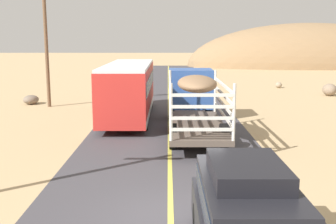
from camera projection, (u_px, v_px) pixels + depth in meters
The scene contains 11 objects.
ground_plane at pixel (169, 218), 10.91m from camera, with size 240.00×240.00×0.00m, color tan.
road_surface at pixel (169, 218), 10.91m from camera, with size 8.00×120.00×0.02m, color #423F44.
road_centre_line at pixel (169, 218), 10.90m from camera, with size 0.16×117.60×0.00m, color #D8CC4C.
suv_near at pixel (244, 216), 8.35m from camera, with size 1.90×4.62×2.29m.
livestock_truck at pixel (191, 94), 21.83m from camera, with size 2.53×9.70×3.02m.
bus at pixel (127, 89), 24.11m from camera, with size 2.54×10.00×3.21m.
power_pole_mid at pixel (44, 40), 27.71m from camera, with size 2.20×0.24×8.56m.
boulder_near_shoulder at pixel (328, 90), 33.86m from camera, with size 1.09×1.32×1.00m, color #84705B.
boulder_mid_field at pixel (29, 100), 29.53m from camera, with size 1.07×1.27×0.65m, color #756656.
boulder_far_horizon at pixel (277, 85), 39.15m from camera, with size 0.60×0.61×0.56m, color gray.
distant_hill at pixel (306, 66), 68.70m from camera, with size 40.37×17.28×14.21m, color #8D6E4C.
Camera 1 is at (-0.07, -10.23, 4.72)m, focal length 44.03 mm.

